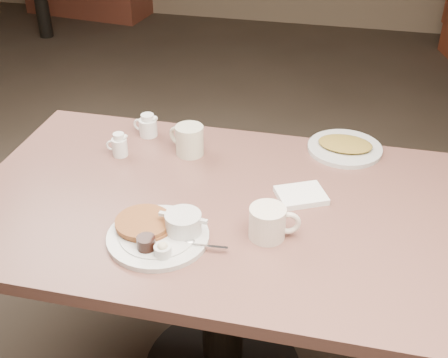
% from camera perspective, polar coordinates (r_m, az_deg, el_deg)
% --- Properties ---
extents(diner_table, '(1.50, 0.90, 0.75)m').
position_cam_1_polar(diner_table, '(1.80, -0.15, -6.74)').
color(diner_table, '#84564C').
rests_on(diner_table, ground).
extents(main_plate, '(0.34, 0.29, 0.07)m').
position_cam_1_polar(main_plate, '(1.57, -6.20, -5.07)').
color(main_plate, silver).
rests_on(main_plate, diner_table).
extents(coffee_mug_near, '(0.15, 0.12, 0.09)m').
position_cam_1_polar(coffee_mug_near, '(1.55, 4.41, -4.23)').
color(coffee_mug_near, white).
rests_on(coffee_mug_near, diner_table).
extents(napkin, '(0.17, 0.16, 0.02)m').
position_cam_1_polar(napkin, '(1.73, 7.54, -1.60)').
color(napkin, white).
rests_on(napkin, diner_table).
extents(coffee_mug_far, '(0.14, 0.12, 0.10)m').
position_cam_1_polar(coffee_mug_far, '(1.92, -3.46, 3.83)').
color(coffee_mug_far, beige).
rests_on(coffee_mug_far, diner_table).
extents(creamer_left, '(0.08, 0.06, 0.08)m').
position_cam_1_polar(creamer_left, '(1.94, -10.20, 3.25)').
color(creamer_left, white).
rests_on(creamer_left, diner_table).
extents(creamer_right, '(0.10, 0.08, 0.08)m').
position_cam_1_polar(creamer_right, '(2.05, -7.47, 5.18)').
color(creamer_right, white).
rests_on(creamer_right, diner_table).
extents(hash_plate, '(0.26, 0.26, 0.04)m').
position_cam_1_polar(hash_plate, '(1.99, 11.74, 3.10)').
color(hash_plate, beige).
rests_on(hash_plate, diner_table).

